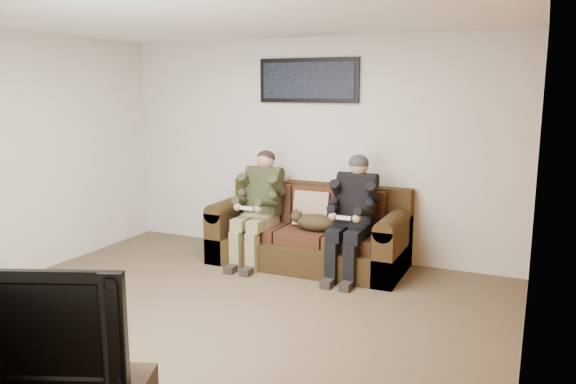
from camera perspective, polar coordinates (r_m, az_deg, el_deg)
The scene contains 14 objects.
floor at distance 5.15m, azimuth -7.31°, elevation -12.59°, with size 5.00×5.00×0.00m, color brown.
ceiling at distance 4.77m, azimuth -8.08°, elevation 17.48°, with size 5.00×5.00×0.00m, color silver.
wall_back at distance 6.79m, azimuth 2.46°, elevation 4.49°, with size 5.00×5.00×0.00m, color beige.
wall_left at distance 6.47m, azimuth -26.84°, elevation 3.06°, with size 4.50×4.50×0.00m, color beige.
wall_right at distance 4.07m, azimuth 23.69°, elevation -0.47°, with size 4.50×4.50×0.00m, color beige.
accent_wall_right at distance 4.07m, azimuth 23.55°, elevation -0.46°, with size 4.50×4.50×0.00m, color #A15410.
sofa at distance 6.52m, azimuth 2.29°, elevation -4.35°, with size 2.20×0.95×0.90m.
throw_pillow at distance 6.49m, azimuth 2.45°, elevation -1.70°, with size 0.42×0.12×0.40m, color tan.
throw_blanket at distance 6.92m, azimuth -1.93°, elevation 1.27°, with size 0.45×0.22×0.08m, color beige.
person_left at distance 6.50m, azimuth -2.94°, elevation -0.88°, with size 0.51×0.87×1.30m.
person_right at distance 6.07m, azimuth 6.63°, elevation -1.72°, with size 0.51×0.86×1.30m.
cat at distance 6.28m, azimuth 2.67°, elevation -3.05°, with size 0.66×0.26×0.24m.
framed_poster at distance 6.73m, azimuth 2.06°, elevation 11.26°, with size 1.25×0.05×0.52m.
television at distance 3.49m, azimuth -24.80°, elevation -11.88°, with size 1.17×0.15×0.67m, color black.
Camera 1 is at (2.52, -4.01, 2.02)m, focal length 35.00 mm.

